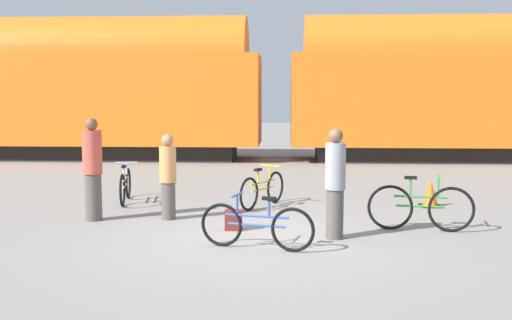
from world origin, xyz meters
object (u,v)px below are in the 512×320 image
Objects in this scene: bicycle_green at (421,207)px; bicycle_blue at (256,226)px; person_in_red at (93,169)px; backpack at (234,220)px; bicycle_silver at (125,186)px; bicycle_yellow at (263,189)px; person_in_tan at (168,176)px; person_in_grey at (335,183)px; traffic_cone at (430,194)px; freight_train at (276,85)px.

bicycle_green is 1.02× the size of bicycle_blue.
backpack is at bearing -159.06° from person_in_red.
person_in_red reaches higher than bicycle_silver.
bicycle_yellow is 4.51× the size of backpack.
bicycle_silver is at bearing 135.29° from backpack.
bicycle_yellow is 2.17m from person_in_tan.
traffic_cone is at bearing -11.99° from person_in_grey.
person_in_red is (-3.03, 1.89, 0.58)m from bicycle_blue.
freight_train is at bearing 89.47° from bicycle_yellow.
bicycle_yellow is (-0.08, -8.90, -2.25)m from freight_train.
freight_train is 87.16× the size of traffic_cone.
bicycle_green is 5.75m from person_in_red.
backpack is at bearing 109.89° from bicycle_blue.
bicycle_green is at bearing -99.48° from person_in_tan.
freight_train is 30.88× the size of person_in_tan.
person_in_tan is at bearing -141.27° from bicycle_yellow.
person_in_red is at bearing 165.91° from backpack.
person_in_tan is 2.82× the size of traffic_cone.
person_in_tan is (-1.71, 2.05, 0.44)m from bicycle_blue.
bicycle_yellow is at bearing 90.78° from bicycle_blue.
bicycle_yellow is at bearing -118.39° from person_in_red.
bicycle_yellow is 3.39m from bicycle_green.
person_in_red reaches higher than bicycle_yellow.
bicycle_blue is 2.70m from person_in_tan.
bicycle_silver is 5.14m from person_in_grey.
person_in_grey is at bearing -157.29° from bicycle_green.
bicycle_silver is 3.01× the size of traffic_cone.
bicycle_silver is 0.98× the size of bicycle_blue.
bicycle_silver is 4.87× the size of backpack.
bicycle_green is at bearing -150.52° from person_in_red.
person_in_grey is 3.15× the size of traffic_cone.
person_in_tan is (-1.66, -1.33, 0.43)m from bicycle_yellow.
freight_train reaches higher than backpack.
bicycle_blue is at bearing -89.22° from bicycle_yellow.
bicycle_yellow is at bearing -90.53° from freight_train.
person_in_tan is at bearing -99.67° from freight_train.
bicycle_silver is 1.92m from person_in_red.
bicycle_silver is 0.96× the size of person_in_grey.
bicycle_green reaches higher than bicycle_blue.
person_in_red is at bearing 148.14° from bicycle_blue.
bicycle_silver is 4.75m from bicycle_blue.
traffic_cone is at bearing -69.20° from freight_train.
bicycle_green is at bearing 1.78° from backpack.
backpack is (2.59, -0.65, -0.76)m from person_in_red.
freight_train is at bearing 87.49° from backpack.
freight_train is 11.47m from bicycle_green.
person_in_grey is at bearing -35.84° from bicycle_silver.
person_in_red is 6.63m from traffic_cone.
person_in_red is 5.42× the size of backpack.
bicycle_yellow is 2.79× the size of traffic_cone.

